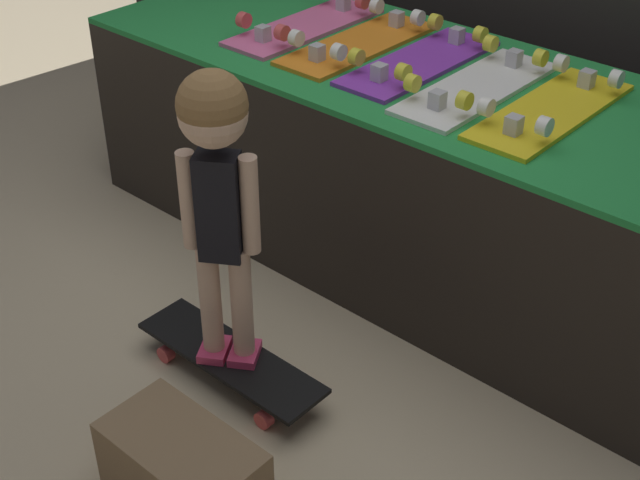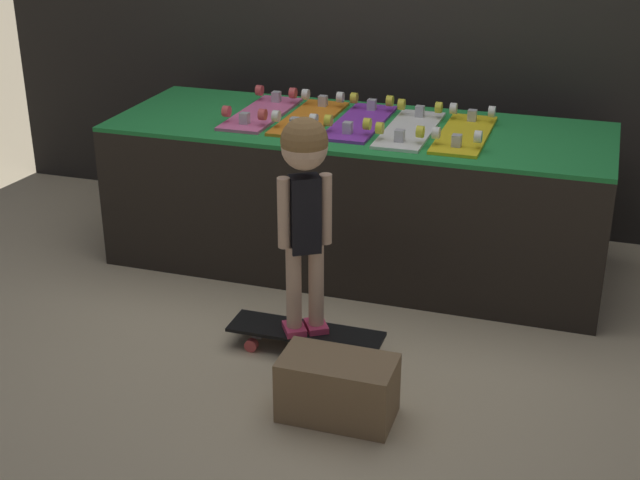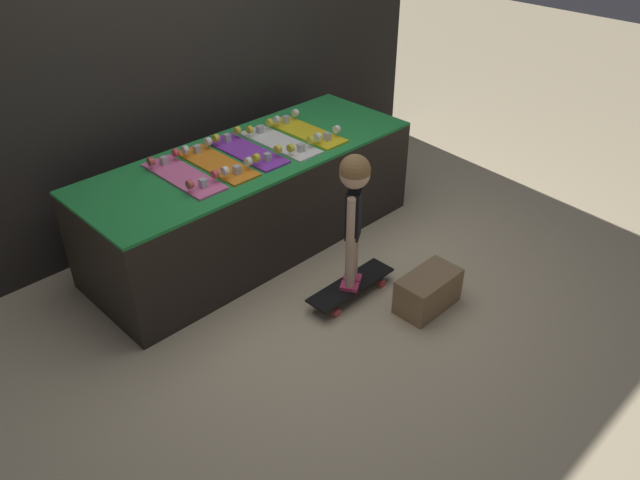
% 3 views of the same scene
% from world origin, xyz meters
% --- Properties ---
extents(ground_plane, '(16.00, 16.00, 0.00)m').
position_xyz_m(ground_plane, '(0.00, 0.00, 0.00)').
color(ground_plane, beige).
extents(display_rack, '(2.31, 0.83, 0.69)m').
position_xyz_m(display_rack, '(0.00, 0.49, 0.35)').
color(display_rack, black).
rests_on(display_rack, ground_plane).
extents(skateboard_pink_on_rack, '(0.21, 0.63, 0.09)m').
position_xyz_m(skateboard_pink_on_rack, '(-0.49, 0.51, 0.71)').
color(skateboard_pink_on_rack, pink).
rests_on(skateboard_pink_on_rack, display_rack).
extents(skateboard_orange_on_rack, '(0.21, 0.63, 0.09)m').
position_xyz_m(skateboard_orange_on_rack, '(-0.25, 0.51, 0.71)').
color(skateboard_orange_on_rack, orange).
rests_on(skateboard_orange_on_rack, display_rack).
extents(skateboard_purple_on_rack, '(0.21, 0.63, 0.09)m').
position_xyz_m(skateboard_purple_on_rack, '(0.00, 0.51, 0.71)').
color(skateboard_purple_on_rack, purple).
rests_on(skateboard_purple_on_rack, display_rack).
extents(skateboard_white_on_rack, '(0.21, 0.63, 0.09)m').
position_xyz_m(skateboard_white_on_rack, '(0.25, 0.47, 0.71)').
color(skateboard_white_on_rack, white).
rests_on(skateboard_white_on_rack, display_rack).
extents(skateboard_yellow_on_rack, '(0.21, 0.63, 0.09)m').
position_xyz_m(skateboard_yellow_on_rack, '(0.49, 0.47, 0.71)').
color(skateboard_yellow_on_rack, yellow).
rests_on(skateboard_yellow_on_rack, display_rack).
extents(skateboard_on_floor, '(0.63, 0.18, 0.09)m').
position_xyz_m(skateboard_on_floor, '(0.04, -0.40, 0.07)').
color(skateboard_on_floor, black).
rests_on(skateboard_on_floor, ground_plane).
extents(child, '(0.20, 0.18, 0.88)m').
position_xyz_m(child, '(0.04, -0.40, 0.71)').
color(child, '#E03D6B').
rests_on(child, skateboard_on_floor).
extents(storage_box, '(0.40, 0.22, 0.23)m').
position_xyz_m(storage_box, '(0.29, -0.80, 0.12)').
color(storage_box, '#8E704C').
rests_on(storage_box, ground_plane).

